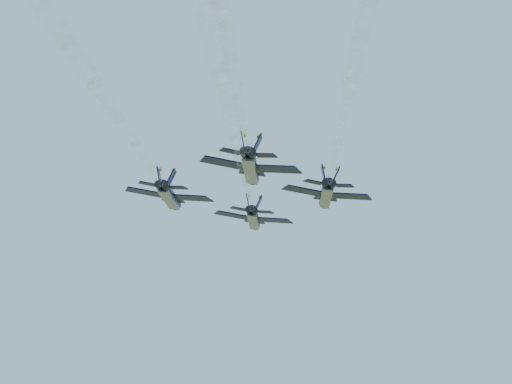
% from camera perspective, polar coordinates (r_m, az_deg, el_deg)
% --- Properties ---
extents(jet_lead, '(11.26, 14.94, 3.32)m').
position_cam_1_polar(jet_lead, '(113.38, -0.17, -1.96)').
color(jet_lead, black).
extents(jet_left, '(11.26, 14.94, 3.32)m').
position_cam_1_polar(jet_left, '(101.12, -6.28, -0.33)').
color(jet_left, black).
extents(jet_right, '(11.26, 14.94, 3.32)m').
position_cam_1_polar(jet_right, '(100.06, 5.14, -0.20)').
color(jet_right, black).
extents(jet_slot, '(11.26, 14.94, 3.32)m').
position_cam_1_polar(jet_slot, '(87.77, -0.38, 1.77)').
color(jet_slot, black).
extents(smoke_trail_lead, '(14.14, 67.52, 2.05)m').
position_cam_1_polar(smoke_trail_lead, '(64.60, -2.01, 7.90)').
color(smoke_trail_lead, white).
extents(smoke_trail_left, '(14.14, 67.52, 2.05)m').
position_cam_1_polar(smoke_trail_left, '(54.15, -14.23, 12.99)').
color(smoke_trail_left, white).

